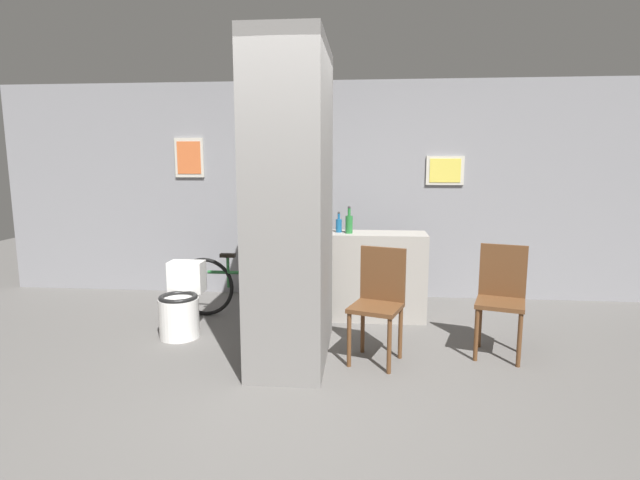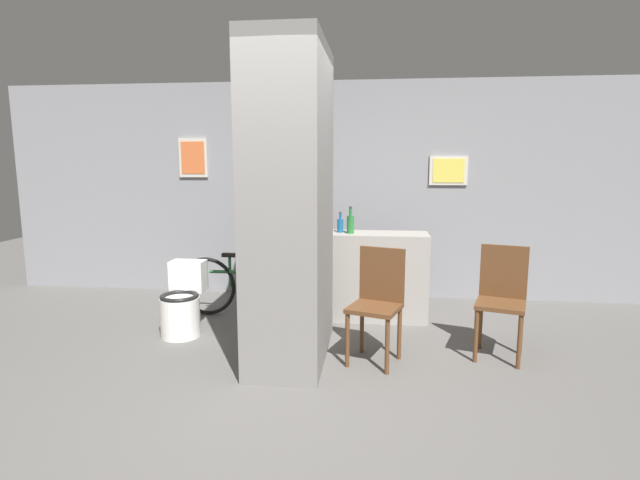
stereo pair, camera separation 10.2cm
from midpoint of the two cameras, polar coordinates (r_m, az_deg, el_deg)
The scene contains 10 objects.
ground_plane at distance 3.89m, azimuth -3.45°, elevation -16.40°, with size 14.00×14.00×0.00m, color #5B5956.
wall_back at distance 6.13m, azimuth 0.68°, elevation 5.67°, with size 8.00×0.09×2.60m.
pillar_center at distance 4.15m, azimuth -2.68°, elevation 3.94°, with size 0.63×1.26×2.60m.
counter_shelf at distance 5.33m, azimuth 4.66°, elevation -4.06°, with size 1.50×0.44×0.92m.
toilet at distance 5.02m, azimuth -14.90°, elevation -7.14°, with size 0.37×0.53×0.69m.
chair_near_pillar at distance 4.21m, azimuth 7.27°, elevation -6.72°, with size 0.50×0.50×0.95m.
chair_by_doorway at distance 4.57m, azimuth 20.65°, elevation -5.99°, with size 0.49×0.49×0.95m.
bicycle at distance 5.41m, azimuth -6.96°, elevation -5.26°, with size 1.70×0.42×0.69m.
bottle_tall at distance 5.18m, azimuth 4.06°, elevation 1.90°, with size 0.08×0.08×0.29m.
bottle_short at distance 5.26m, azimuth 2.89°, elevation 1.75°, with size 0.06×0.06×0.22m.
Camera 2 is at (0.67, -3.45, 1.68)m, focal length 28.00 mm.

